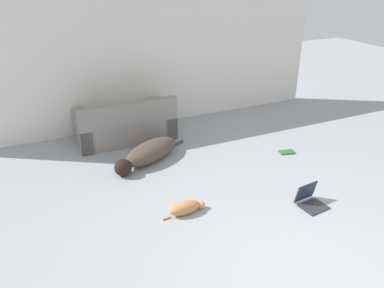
{
  "coord_description": "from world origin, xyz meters",
  "views": [
    {
      "loc": [
        -2.12,
        -1.9,
        2.72
      ],
      "look_at": [
        -0.29,
        2.12,
        0.6
      ],
      "focal_mm": 35.0,
      "sensor_mm": 36.0,
      "label": 1
    }
  ],
  "objects_px": {
    "cat": "(186,208)",
    "book_green": "(287,152)",
    "couch": "(126,125)",
    "dog": "(148,153)",
    "laptop_open": "(309,198)"
  },
  "relations": [
    {
      "from": "couch",
      "to": "dog",
      "type": "height_order",
      "value": "couch"
    },
    {
      "from": "cat",
      "to": "book_green",
      "type": "distance_m",
      "value": 2.27
    },
    {
      "from": "dog",
      "to": "book_green",
      "type": "relative_size",
      "value": 5.22
    },
    {
      "from": "laptop_open",
      "to": "book_green",
      "type": "height_order",
      "value": "laptop_open"
    },
    {
      "from": "dog",
      "to": "book_green",
      "type": "distance_m",
      "value": 2.21
    },
    {
      "from": "couch",
      "to": "book_green",
      "type": "relative_size",
      "value": 6.12
    },
    {
      "from": "cat",
      "to": "dog",
      "type": "bearing_deg",
      "value": 86.26
    },
    {
      "from": "book_green",
      "to": "dog",
      "type": "bearing_deg",
      "value": 162.84
    },
    {
      "from": "cat",
      "to": "couch",
      "type": "bearing_deg",
      "value": 88.58
    },
    {
      "from": "cat",
      "to": "laptop_open",
      "type": "relative_size",
      "value": 1.63
    },
    {
      "from": "cat",
      "to": "book_green",
      "type": "height_order",
      "value": "cat"
    },
    {
      "from": "laptop_open",
      "to": "book_green",
      "type": "distance_m",
      "value": 1.42
    },
    {
      "from": "laptop_open",
      "to": "book_green",
      "type": "xyz_separation_m",
      "value": [
        0.64,
        1.27,
        -0.07
      ]
    },
    {
      "from": "couch",
      "to": "laptop_open",
      "type": "height_order",
      "value": "couch"
    },
    {
      "from": "cat",
      "to": "laptop_open",
      "type": "distance_m",
      "value": 1.55
    }
  ]
}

